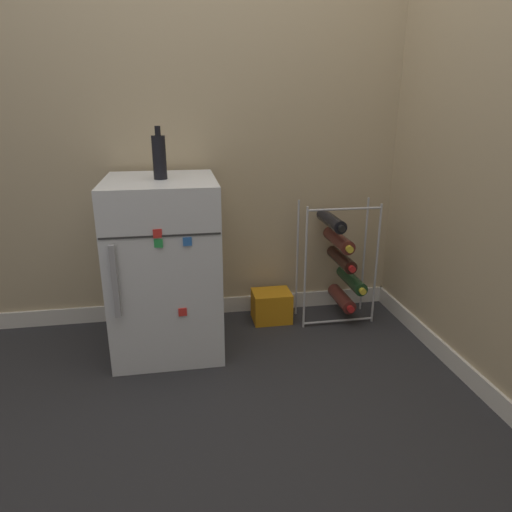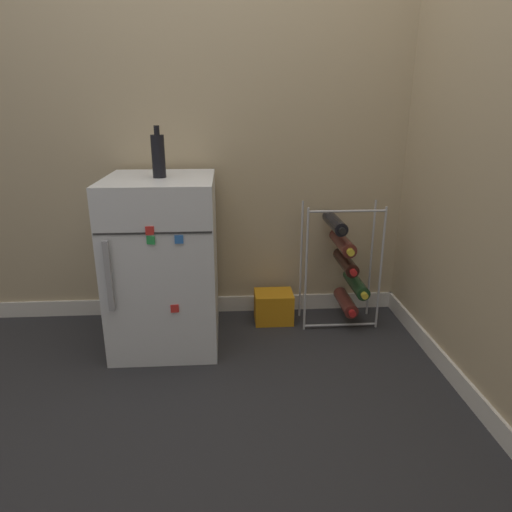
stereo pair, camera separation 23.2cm
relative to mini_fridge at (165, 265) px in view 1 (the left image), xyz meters
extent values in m
plane|color=#28282B|center=(0.36, -0.33, -0.42)|extent=(14.00, 14.00, 0.00)
cube|color=tan|center=(0.36, 0.34, 0.83)|extent=(6.84, 0.06, 2.50)
cube|color=silver|center=(0.36, 0.30, -0.37)|extent=(6.84, 0.01, 0.09)
cube|color=silver|center=(0.00, 0.00, 0.00)|extent=(0.50, 0.54, 0.83)
cube|color=#2D2D2D|center=(0.00, -0.27, 0.22)|extent=(0.49, 0.00, 0.01)
cube|color=#9E9EA3|center=(-0.20, -0.29, 0.04)|extent=(0.02, 0.02, 0.32)
cube|color=blue|center=(0.11, -0.28, 0.19)|extent=(0.04, 0.01, 0.04)
cube|color=red|center=(-0.01, -0.28, 0.24)|extent=(0.04, 0.01, 0.04)
cube|color=green|center=(-0.01, -0.28, 0.19)|extent=(0.04, 0.02, 0.04)
cube|color=red|center=(0.07, -0.28, -0.12)|extent=(0.04, 0.01, 0.04)
cylinder|color=#B2B2B7|center=(0.71, 0.05, -0.08)|extent=(0.01, 0.01, 0.67)
cylinder|color=#B2B2B7|center=(1.10, 0.05, -0.08)|extent=(0.01, 0.01, 0.67)
cylinder|color=#B2B2B7|center=(0.71, 0.21, -0.08)|extent=(0.01, 0.01, 0.67)
cylinder|color=#B2B2B7|center=(1.10, 0.21, -0.08)|extent=(0.01, 0.01, 0.67)
cylinder|color=#B2B2B7|center=(0.91, 0.05, -0.40)|extent=(0.39, 0.01, 0.01)
cylinder|color=#B2B2B7|center=(0.91, 0.05, 0.23)|extent=(0.39, 0.01, 0.01)
cylinder|color=#56231E|center=(0.95, 0.13, -0.30)|extent=(0.08, 0.26, 0.08)
cylinder|color=red|center=(0.95, -0.01, -0.30)|extent=(0.04, 0.02, 0.04)
cylinder|color=#19381E|center=(1.00, 0.13, -0.19)|extent=(0.07, 0.30, 0.07)
cylinder|color=gold|center=(1.00, -0.03, -0.19)|extent=(0.03, 0.02, 0.03)
cylinder|color=black|center=(0.94, 0.13, -0.07)|extent=(0.07, 0.29, 0.07)
cylinder|color=red|center=(0.94, -0.03, -0.07)|extent=(0.03, 0.02, 0.03)
cylinder|color=#56231E|center=(0.91, 0.13, 0.04)|extent=(0.07, 0.30, 0.07)
cylinder|color=gold|center=(0.91, -0.03, 0.04)|extent=(0.04, 0.02, 0.04)
cylinder|color=black|center=(0.87, 0.13, 0.15)|extent=(0.07, 0.30, 0.07)
cylinder|color=black|center=(0.87, -0.03, 0.15)|extent=(0.03, 0.02, 0.03)
cube|color=orange|center=(0.56, 0.16, -0.33)|extent=(0.21, 0.16, 0.17)
cylinder|color=black|center=(0.01, -0.01, 0.51)|extent=(0.06, 0.06, 0.19)
cylinder|color=black|center=(0.01, -0.01, 0.63)|extent=(0.03, 0.03, 0.04)
camera|label=1|loc=(0.08, -2.10, 0.74)|focal=32.00mm
camera|label=2|loc=(0.31, -2.13, 0.74)|focal=32.00mm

